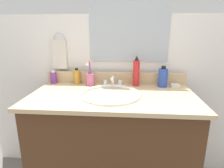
# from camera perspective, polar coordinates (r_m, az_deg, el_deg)

# --- Properties ---
(vanity_cabinet) EXTENTS (1.04, 0.52, 0.75)m
(vanity_cabinet) POSITION_cam_1_polar(r_m,az_deg,el_deg) (1.42, 0.16, -18.66)
(vanity_cabinet) COLOR #4C2D19
(vanity_cabinet) RESTS_ON ground_plane
(countertop) EXTENTS (1.08, 0.57, 0.03)m
(countertop) POSITION_cam_1_polar(r_m,az_deg,el_deg) (1.24, 0.17, -3.68)
(countertop) COLOR #D1B284
(countertop) RESTS_ON vanity_cabinet
(backsplash) EXTENTS (1.08, 0.02, 0.09)m
(backsplash) POSITION_cam_1_polar(r_m,az_deg,el_deg) (1.48, 0.96, 1.90)
(backsplash) COLOR #D1B284
(backsplash) RESTS_ON countertop
(back_wall) EXTENTS (2.18, 0.04, 1.30)m
(back_wall) POSITION_cam_1_polar(r_m,az_deg,el_deg) (1.59, 1.07, -3.61)
(back_wall) COLOR white
(back_wall) RESTS_ON ground_plane
(mirror_panel) EXTENTS (0.60, 0.01, 0.56)m
(mirror_panel) POSITION_cam_1_polar(r_m,az_deg,el_deg) (1.48, 5.20, 17.62)
(mirror_panel) COLOR #B2BCC6
(towel_ring) EXTENTS (0.10, 0.01, 0.10)m
(towel_ring) POSITION_cam_1_polar(r_m,az_deg,el_deg) (1.57, -15.56, 13.00)
(towel_ring) COLOR silver
(hand_towel) EXTENTS (0.11, 0.04, 0.22)m
(hand_towel) POSITION_cam_1_polar(r_m,az_deg,el_deg) (1.56, -15.46, 8.57)
(hand_towel) COLOR silver
(sink_basin) EXTENTS (0.39, 0.39, 0.11)m
(sink_basin) POSITION_cam_1_polar(r_m,az_deg,el_deg) (1.23, -0.46, -4.64)
(sink_basin) COLOR white
(sink_basin) RESTS_ON countertop
(faucet) EXTENTS (0.16, 0.10, 0.08)m
(faucet) POSITION_cam_1_polar(r_m,az_deg,el_deg) (1.40, 0.22, 0.34)
(faucet) COLOR silver
(faucet) RESTS_ON countertop
(bottle_oil_amber) EXTENTS (0.05, 0.05, 0.12)m
(bottle_oil_amber) POSITION_cam_1_polar(r_m,az_deg,el_deg) (1.49, -10.50, 2.18)
(bottle_oil_amber) COLOR gold
(bottle_oil_amber) RESTS_ON countertop
(bottle_shampoo_blue) EXTENTS (0.07, 0.07, 0.16)m
(bottle_shampoo_blue) POSITION_cam_1_polar(r_m,az_deg,el_deg) (1.44, 15.08, 1.93)
(bottle_shampoo_blue) COLOR #2D4CB2
(bottle_shampoo_blue) RESTS_ON countertop
(bottle_spray_red) EXTENTS (0.05, 0.05, 0.23)m
(bottle_spray_red) POSITION_cam_1_polar(r_m,az_deg,el_deg) (1.41, 7.33, 3.57)
(bottle_spray_red) COLOR red
(bottle_spray_red) RESTS_ON countertop
(bottle_cream_purple) EXTENTS (0.05, 0.05, 0.10)m
(bottle_cream_purple) POSITION_cam_1_polar(r_m,az_deg,el_deg) (1.56, -17.22, 1.89)
(bottle_cream_purple) COLOR #7A3899
(bottle_cream_purple) RESTS_ON countertop
(cup_pink) EXTENTS (0.06, 0.07, 0.19)m
(cup_pink) POSITION_cam_1_polar(r_m,az_deg,el_deg) (1.44, -6.58, 1.67)
(cup_pink) COLOR #D16693
(cup_pink) RESTS_ON countertop
(soap_bar) EXTENTS (0.06, 0.04, 0.02)m
(soap_bar) POSITION_cam_1_polar(r_m,az_deg,el_deg) (1.47, 18.48, -0.44)
(soap_bar) COLOR white
(soap_bar) RESTS_ON countertop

